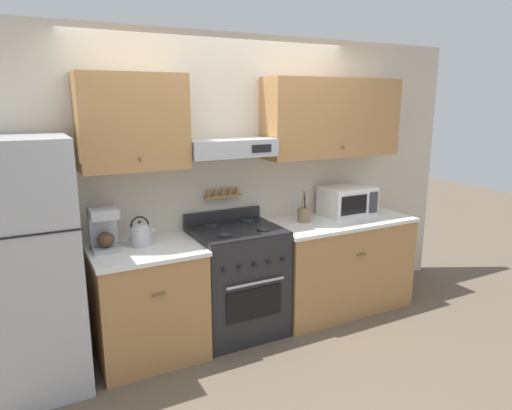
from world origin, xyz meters
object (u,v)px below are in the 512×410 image
(microwave, at_px, (347,201))
(utensil_crock, at_px, (304,214))
(stove_range, at_px, (237,281))
(coffee_maker, at_px, (104,229))
(refrigerator, at_px, (18,269))
(tea_kettle, at_px, (140,233))

(microwave, bearing_deg, utensil_crock, -178.03)
(stove_range, xyz_separation_m, microwave, (1.24, 0.09, 0.56))
(stove_range, xyz_separation_m, utensil_crock, (0.72, 0.07, 0.49))
(coffee_maker, bearing_deg, refrigerator, -166.81)
(refrigerator, bearing_deg, microwave, 2.51)
(utensil_crock, bearing_deg, coffee_maker, 179.04)
(refrigerator, relative_size, utensil_crock, 6.20)
(stove_range, relative_size, coffee_maker, 3.23)
(tea_kettle, distance_m, coffee_maker, 0.27)
(stove_range, bearing_deg, refrigerator, -178.79)
(stove_range, distance_m, tea_kettle, 0.95)
(microwave, bearing_deg, refrigerator, -177.49)
(refrigerator, height_order, tea_kettle, refrigerator)
(utensil_crock, bearing_deg, stove_range, -174.15)
(tea_kettle, height_order, coffee_maker, coffee_maker)
(refrigerator, relative_size, coffee_maker, 5.49)
(microwave, bearing_deg, tea_kettle, -179.50)
(refrigerator, distance_m, utensil_crock, 2.37)
(refrigerator, relative_size, microwave, 3.59)
(stove_range, relative_size, utensil_crock, 3.65)
(microwave, bearing_deg, stove_range, -175.77)
(microwave, bearing_deg, coffee_maker, 179.70)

